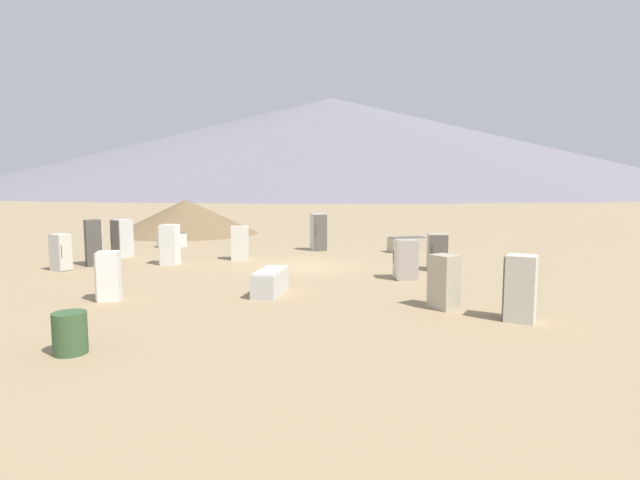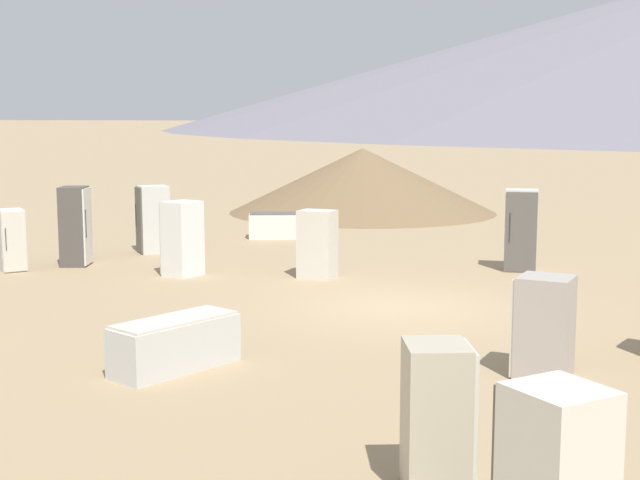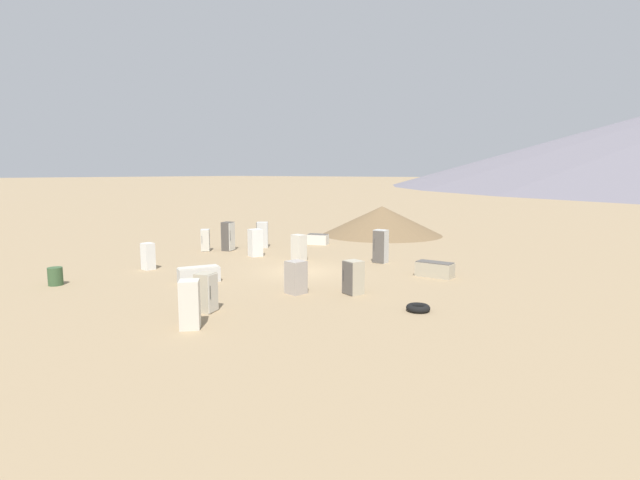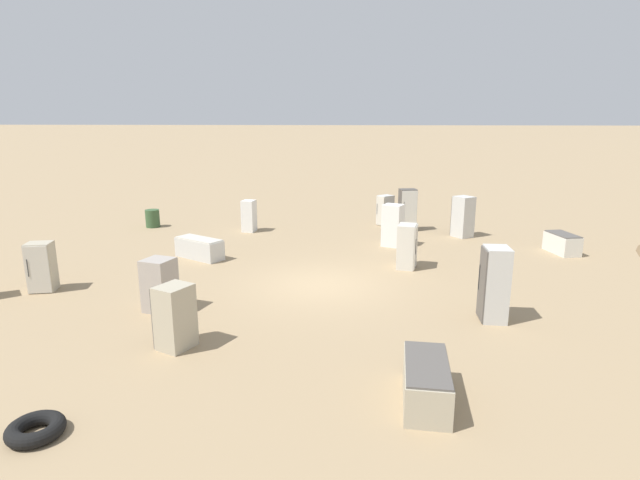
% 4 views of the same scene
% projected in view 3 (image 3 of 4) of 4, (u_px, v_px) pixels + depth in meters
% --- Properties ---
extents(ground_plane, '(1000.00, 1000.00, 0.00)m').
position_uv_depth(ground_plane, '(302.00, 272.00, 26.47)').
color(ground_plane, '#9E8460').
extents(dirt_mound, '(10.05, 10.05, 2.41)m').
position_uv_depth(dirt_mound, '(382.00, 221.00, 41.83)').
color(dirt_mound, brown).
rests_on(dirt_mound, ground_plane).
extents(discarded_fridge_0, '(0.69, 0.61, 1.45)m').
position_uv_depth(discarded_fridge_0, '(148.00, 256.00, 26.96)').
color(discarded_fridge_0, white).
rests_on(discarded_fridge_0, ground_plane).
extents(discarded_fridge_1, '(1.03, 1.01, 1.79)m').
position_uv_depth(discarded_fridge_1, '(262.00, 235.00, 34.84)').
color(discarded_fridge_1, silver).
rests_on(discarded_fridge_1, ground_plane).
extents(discarded_fridge_2, '(0.81, 0.84, 1.48)m').
position_uv_depth(discarded_fridge_2, '(206.00, 292.00, 18.77)').
color(discarded_fridge_2, '#B2A88E').
rests_on(discarded_fridge_2, ground_plane).
extents(discarded_fridge_3, '(0.97, 0.97, 1.65)m').
position_uv_depth(discarded_fridge_3, '(190.00, 304.00, 16.77)').
color(discarded_fridge_3, beige).
rests_on(discarded_fridge_3, ground_plane).
extents(discarded_fridge_4, '(0.87, 0.87, 1.46)m').
position_uv_depth(discarded_fridge_4, '(205.00, 240.00, 33.28)').
color(discarded_fridge_4, silver).
rests_on(discarded_fridge_4, ground_plane).
extents(discarded_fridge_5, '(0.77, 0.68, 1.93)m').
position_uv_depth(discarded_fridge_5, '(381.00, 246.00, 28.95)').
color(discarded_fridge_5, silver).
rests_on(discarded_fridge_5, ground_plane).
extents(discarded_fridge_6, '(1.61, 1.10, 0.77)m').
position_uv_depth(discarded_fridge_6, '(318.00, 239.00, 36.39)').
color(discarded_fridge_6, silver).
rests_on(discarded_fridge_6, ground_plane).
extents(discarded_fridge_7, '(1.53, 2.05, 0.76)m').
position_uv_depth(discarded_fridge_7, '(199.00, 274.00, 23.86)').
color(discarded_fridge_7, silver).
rests_on(discarded_fridge_7, ground_plane).
extents(discarded_fridge_8, '(0.93, 0.94, 1.71)m').
position_uv_depth(discarded_fridge_8, '(255.00, 243.00, 31.19)').
color(discarded_fridge_8, white).
rests_on(discarded_fridge_8, ground_plane).
extents(discarded_fridge_9, '(0.80, 0.87, 1.93)m').
position_uv_depth(discarded_fridge_9, '(228.00, 236.00, 33.46)').
color(discarded_fridge_9, '#4C4742').
rests_on(discarded_fridge_9, ground_plane).
extents(discarded_fridge_10, '(0.93, 0.90, 1.46)m').
position_uv_depth(discarded_fridge_10, '(353.00, 277.00, 21.51)').
color(discarded_fridge_10, '#B2A88E').
rests_on(discarded_fridge_10, ground_plane).
extents(discarded_fridge_11, '(1.85, 0.83, 0.76)m').
position_uv_depth(discarded_fridge_11, '(435.00, 269.00, 25.11)').
color(discarded_fridge_11, '#B2A88E').
rests_on(discarded_fridge_11, ground_plane).
extents(discarded_fridge_12, '(0.87, 0.73, 1.54)m').
position_uv_depth(discarded_fridge_12, '(299.00, 247.00, 29.84)').
color(discarded_fridge_12, beige).
rests_on(discarded_fridge_12, ground_plane).
extents(discarded_fridge_13, '(0.90, 0.86, 1.43)m').
position_uv_depth(discarded_fridge_13, '(296.00, 277.00, 21.62)').
color(discarded_fridge_13, '#A89E93').
rests_on(discarded_fridge_13, ground_plane).
extents(scrap_tire, '(0.91, 0.91, 0.25)m').
position_uv_depth(scrap_tire, '(418.00, 308.00, 18.91)').
color(scrap_tire, black).
rests_on(scrap_tire, ground_plane).
extents(rusty_barrel, '(0.66, 0.66, 0.84)m').
position_uv_depth(rusty_barrel, '(55.00, 276.00, 23.22)').
color(rusty_barrel, '#385633').
rests_on(rusty_barrel, ground_plane).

